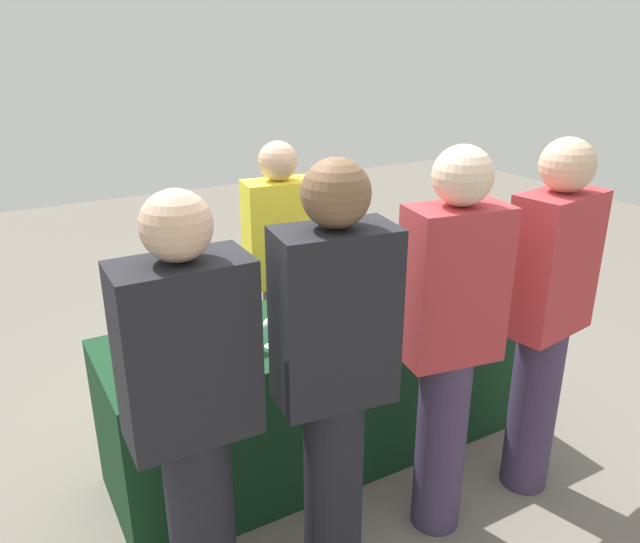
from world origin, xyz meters
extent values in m
plane|color=slate|center=(0.00, 0.00, 0.00)|extent=(12.00, 12.00, 0.00)
cube|color=#14381E|center=(0.00, 0.00, 0.39)|extent=(2.11, 0.69, 0.78)
cylinder|color=black|center=(-0.55, 0.14, 0.89)|extent=(0.07, 0.07, 0.21)
cylinder|color=black|center=(-0.55, 0.14, 1.03)|extent=(0.03, 0.03, 0.08)
cylinder|color=gold|center=(-0.55, 0.14, 1.08)|extent=(0.03, 0.03, 0.02)
cylinder|color=silver|center=(-0.55, 0.14, 0.87)|extent=(0.07, 0.07, 0.07)
cylinder|color=black|center=(-0.15, 0.10, 0.89)|extent=(0.08, 0.08, 0.22)
cylinder|color=black|center=(-0.15, 0.10, 1.05)|extent=(0.03, 0.03, 0.09)
cylinder|color=maroon|center=(-0.15, 0.10, 1.10)|extent=(0.03, 0.03, 0.02)
cylinder|color=silver|center=(-0.15, 0.10, 0.88)|extent=(0.08, 0.08, 0.08)
cylinder|color=black|center=(0.05, 0.17, 0.88)|extent=(0.08, 0.08, 0.21)
cylinder|color=black|center=(0.05, 0.17, 1.03)|extent=(0.03, 0.03, 0.08)
cylinder|color=maroon|center=(0.05, 0.17, 1.08)|extent=(0.03, 0.03, 0.02)
cylinder|color=silver|center=(0.05, 0.17, 0.87)|extent=(0.08, 0.08, 0.07)
cylinder|color=black|center=(0.19, 0.09, 0.89)|extent=(0.08, 0.08, 0.23)
cylinder|color=black|center=(0.19, 0.09, 1.05)|extent=(0.03, 0.03, 0.08)
cylinder|color=gold|center=(0.19, 0.09, 1.10)|extent=(0.03, 0.03, 0.02)
cylinder|color=silver|center=(0.19, 0.09, 0.88)|extent=(0.08, 0.08, 0.08)
cylinder|color=black|center=(0.39, 0.07, 0.89)|extent=(0.07, 0.07, 0.22)
cylinder|color=black|center=(0.39, 0.07, 1.04)|extent=(0.03, 0.03, 0.09)
cylinder|color=black|center=(0.39, 0.07, 1.09)|extent=(0.03, 0.03, 0.02)
cylinder|color=silver|center=(0.39, 0.07, 0.88)|extent=(0.08, 0.08, 0.08)
cylinder|color=black|center=(0.77, 0.08, 0.89)|extent=(0.07, 0.07, 0.22)
cylinder|color=black|center=(0.77, 0.08, 1.04)|extent=(0.03, 0.03, 0.09)
cylinder|color=maroon|center=(0.77, 0.08, 1.09)|extent=(0.03, 0.03, 0.02)
cylinder|color=silver|center=(0.77, 0.08, 0.88)|extent=(0.07, 0.07, 0.08)
cylinder|color=silver|center=(-0.74, -0.17, 0.78)|extent=(0.06, 0.06, 0.00)
cylinder|color=silver|center=(-0.74, -0.17, 0.81)|extent=(0.01, 0.01, 0.06)
sphere|color=silver|center=(-0.74, -0.17, 0.88)|extent=(0.07, 0.07, 0.07)
cylinder|color=silver|center=(-0.57, -0.07, 0.78)|extent=(0.07, 0.07, 0.00)
cylinder|color=silver|center=(-0.57, -0.07, 0.82)|extent=(0.01, 0.01, 0.08)
sphere|color=silver|center=(-0.57, -0.07, 0.89)|extent=(0.07, 0.07, 0.07)
sphere|color=#590C19|center=(-0.57, -0.07, 0.88)|extent=(0.04, 0.04, 0.04)
cylinder|color=silver|center=(-0.42, -0.12, 0.78)|extent=(0.07, 0.07, 0.00)
cylinder|color=silver|center=(-0.42, -0.12, 0.82)|extent=(0.01, 0.01, 0.07)
sphere|color=silver|center=(-0.42, -0.12, 0.88)|extent=(0.07, 0.07, 0.07)
cylinder|color=silver|center=(-0.33, -0.14, 0.78)|extent=(0.06, 0.06, 0.00)
cylinder|color=silver|center=(-0.33, -0.14, 0.82)|extent=(0.01, 0.01, 0.08)
sphere|color=silver|center=(-0.33, -0.14, 0.89)|extent=(0.06, 0.06, 0.06)
sphere|color=#590C19|center=(-0.33, -0.14, 0.88)|extent=(0.03, 0.03, 0.03)
cylinder|color=silver|center=(0.18, -0.11, 0.78)|extent=(0.07, 0.07, 0.00)
cylinder|color=silver|center=(0.18, -0.11, 0.82)|extent=(0.01, 0.01, 0.08)
sphere|color=silver|center=(0.18, -0.11, 0.89)|extent=(0.07, 0.07, 0.07)
sphere|color=#590C19|center=(0.18, -0.11, 0.88)|extent=(0.04, 0.04, 0.04)
cylinder|color=silver|center=(0.48, -0.16, 0.78)|extent=(0.07, 0.07, 0.00)
cylinder|color=silver|center=(0.48, -0.16, 0.81)|extent=(0.01, 0.01, 0.06)
sphere|color=silver|center=(0.48, -0.16, 0.87)|extent=(0.06, 0.06, 0.06)
sphere|color=#590C19|center=(0.48, -0.16, 0.86)|extent=(0.03, 0.03, 0.03)
cylinder|color=silver|center=(0.61, 0.06, 0.88)|extent=(0.19, 0.19, 0.20)
cylinder|color=brown|center=(0.05, 0.54, 0.39)|extent=(0.21, 0.21, 0.77)
cube|color=yellow|center=(0.05, 0.54, 1.06)|extent=(0.40, 0.26, 0.58)
sphere|color=#D8AD8C|center=(0.05, 0.54, 1.46)|extent=(0.21, 0.21, 0.21)
cylinder|color=black|center=(-0.86, -0.64, 0.41)|extent=(0.24, 0.24, 0.83)
cube|color=black|center=(-0.86, -0.64, 1.13)|extent=(0.44, 0.25, 0.62)
sphere|color=#D8AD8C|center=(-0.86, -0.64, 1.56)|extent=(0.22, 0.22, 0.22)
cylinder|color=black|center=(-0.36, -0.73, 0.43)|extent=(0.23, 0.23, 0.85)
cube|color=black|center=(-0.36, -0.73, 1.18)|extent=(0.44, 0.28, 0.64)
sphere|color=brown|center=(-0.36, -0.73, 1.61)|extent=(0.23, 0.23, 0.23)
cylinder|color=#3F3351|center=(0.21, -0.69, 0.42)|extent=(0.22, 0.22, 0.85)
cube|color=#B23338|center=(0.21, -0.69, 1.17)|extent=(0.42, 0.28, 0.64)
sphere|color=beige|center=(0.21, -0.69, 1.60)|extent=(0.23, 0.23, 0.23)
cylinder|color=#3F3351|center=(0.76, -0.70, 0.42)|extent=(0.22, 0.22, 0.84)
cube|color=#B23338|center=(0.76, -0.70, 1.16)|extent=(0.43, 0.28, 0.63)
sphere|color=#D8AD8C|center=(0.76, -0.70, 1.59)|extent=(0.23, 0.23, 0.23)
camera|label=1|loc=(-1.37, -2.41, 2.10)|focal=35.15mm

